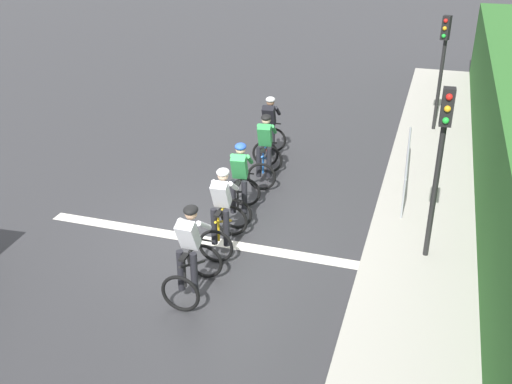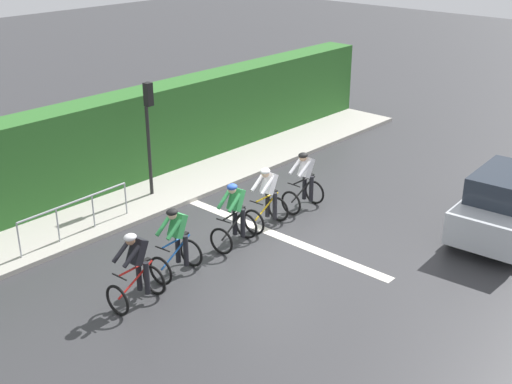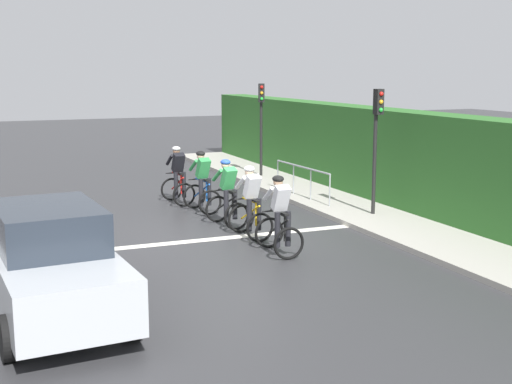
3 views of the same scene
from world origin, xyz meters
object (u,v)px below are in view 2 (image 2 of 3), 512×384
object	(u,v)px
cyclist_second	(176,243)
pedestrian_railing_kerbside	(75,210)
traffic_light_near_crossing	(149,123)
cyclist_trailing	(304,182)
cyclist_mid	(235,216)
car_silver	(509,204)
cyclist_lead	(136,270)
cyclist_fourth	(267,199)

from	to	relation	value
cyclist_second	pedestrian_railing_kerbside	world-z (taller)	cyclist_second
traffic_light_near_crossing	pedestrian_railing_kerbside	bearing A→B (deg)	101.94
cyclist_trailing	traffic_light_near_crossing	distance (m)	4.58
cyclist_mid	traffic_light_near_crossing	bearing A→B (deg)	-8.92
cyclist_mid	car_silver	size ratio (longest dim) A/B	0.39
cyclist_second	traffic_light_near_crossing	world-z (taller)	traffic_light_near_crossing
cyclist_lead	cyclist_trailing	xyz separation A→B (m)	(0.43, -6.12, 0.00)
cyclist_trailing	car_silver	world-z (taller)	car_silver
cyclist_second	cyclist_trailing	world-z (taller)	same
pedestrian_railing_kerbside	cyclist_lead	bearing A→B (deg)	165.96
cyclist_second	cyclist_mid	world-z (taller)	same
cyclist_fourth	pedestrian_railing_kerbside	size ratio (longest dim) A/B	0.52
cyclist_mid	car_silver	distance (m)	6.85
cyclist_mid	car_silver	world-z (taller)	car_silver
cyclist_mid	car_silver	bearing A→B (deg)	-133.18
cyclist_lead	cyclist_second	size ratio (longest dim) A/B	1.00
cyclist_lead	traffic_light_near_crossing	world-z (taller)	traffic_light_near_crossing
cyclist_mid	cyclist_fourth	xyz separation A→B (m)	(0.10, -1.31, 0.00)
cyclist_mid	pedestrian_railing_kerbside	size ratio (longest dim) A/B	0.52
cyclist_lead	cyclist_second	bearing A→B (deg)	-77.80
cyclist_second	cyclist_fourth	bearing A→B (deg)	-87.84
car_silver	cyclist_trailing	bearing A→B (deg)	24.00
cyclist_fourth	car_silver	size ratio (longest dim) A/B	0.39
cyclist_trailing	pedestrian_railing_kerbside	bearing A→B (deg)	59.45
traffic_light_near_crossing	cyclist_lead	bearing A→B (deg)	137.08
traffic_light_near_crossing	pedestrian_railing_kerbside	world-z (taller)	traffic_light_near_crossing
car_silver	cyclist_mid	bearing A→B (deg)	46.82
cyclist_second	cyclist_lead	bearing A→B (deg)	102.20
cyclist_second	cyclist_trailing	bearing A→B (deg)	-88.34
cyclist_second	car_silver	world-z (taller)	car_silver
cyclist_second	cyclist_fourth	xyz separation A→B (m)	(0.12, -3.21, 0.00)
car_silver	pedestrian_railing_kerbside	size ratio (longest dim) A/B	1.31
cyclist_second	traffic_light_near_crossing	bearing A→B (deg)	-32.94
cyclist_mid	cyclist_lead	bearing A→B (deg)	95.60
cyclist_second	cyclist_trailing	size ratio (longest dim) A/B	1.00
cyclist_second	pedestrian_railing_kerbside	distance (m)	3.27
cyclist_fourth	pedestrian_railing_kerbside	bearing A→B (deg)	49.86
cyclist_lead	pedestrian_railing_kerbside	bearing A→B (deg)	-14.04
cyclist_second	pedestrian_railing_kerbside	xyz separation A→B (m)	(3.23, 0.48, -0.02)
cyclist_lead	car_silver	distance (m)	9.35
cyclist_mid	traffic_light_near_crossing	xyz separation A→B (m)	(3.84, -0.60, 1.43)
cyclist_trailing	traffic_light_near_crossing	xyz separation A→B (m)	(3.72, 2.26, 1.43)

